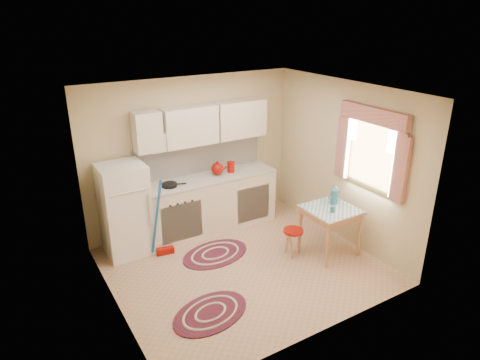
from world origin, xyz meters
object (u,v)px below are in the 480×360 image
at_px(table, 329,230).
at_px(stool, 293,242).
at_px(base_cabinets, 210,204).
at_px(fridge, 125,210).

distance_m(table, stool, 0.58).
bearing_deg(base_cabinets, fridge, -177.98).
bearing_deg(fridge, table, -31.16).
relative_size(table, stool, 1.71).
xyz_separation_m(fridge, base_cabinets, (1.41, 0.05, -0.26)).
distance_m(fridge, stool, 2.53).
bearing_deg(table, fridge, 148.84).
bearing_deg(stool, table, -21.70).
height_order(table, stool, table).
bearing_deg(fridge, base_cabinets, 2.02).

